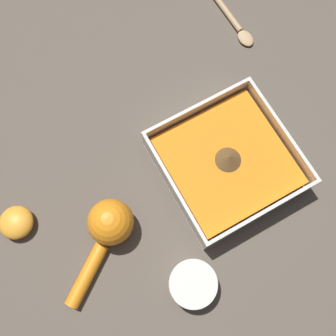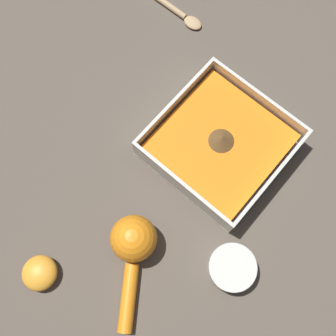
# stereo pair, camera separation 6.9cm
# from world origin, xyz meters

# --- Properties ---
(ground_plane) EXTENTS (4.00, 4.00, 0.00)m
(ground_plane) POSITION_xyz_m (0.00, 0.00, 0.00)
(ground_plane) COLOR brown
(square_dish) EXTENTS (0.22, 0.22, 0.06)m
(square_dish) POSITION_xyz_m (0.02, 0.03, 0.02)
(square_dish) COLOR silver
(square_dish) RESTS_ON ground_plane
(spice_bowl) EXTENTS (0.08, 0.08, 0.04)m
(spice_bowl) POSITION_xyz_m (0.17, -0.12, 0.02)
(spice_bowl) COLOR silver
(spice_bowl) RESTS_ON ground_plane
(lemon_squeezer) EXTENTS (0.14, 0.17, 0.08)m
(lemon_squeezer) POSITION_xyz_m (0.02, -0.20, 0.04)
(lemon_squeezer) COLOR orange
(lemon_squeezer) RESTS_ON ground_plane
(lemon_half) EXTENTS (0.06, 0.06, 0.03)m
(lemon_half) POSITION_xyz_m (-0.07, -0.34, 0.02)
(lemon_half) COLOR orange
(lemon_half) RESTS_ON ground_plane
(wooden_spoon) EXTENTS (0.23, 0.03, 0.01)m
(wooden_spoon) POSITION_xyz_m (-0.27, 0.21, 0.01)
(wooden_spoon) COLOR tan
(wooden_spoon) RESTS_ON ground_plane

